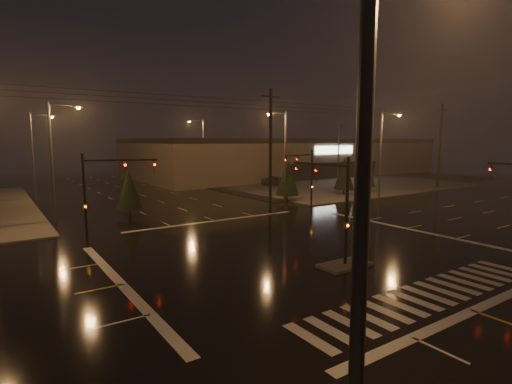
# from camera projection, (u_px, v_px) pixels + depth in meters

# --- Properties ---
(ground) EXTENTS (140.00, 140.00, 0.00)m
(ground) POSITION_uv_depth(u_px,v_px,m) (298.00, 250.00, 25.25)
(ground) COLOR black
(ground) RESTS_ON ground
(sidewalk_ne) EXTENTS (36.00, 36.00, 0.12)m
(sidewalk_ne) POSITION_uv_depth(u_px,v_px,m) (320.00, 181.00, 66.54)
(sidewalk_ne) COLOR #484641
(sidewalk_ne) RESTS_ON ground
(median_island) EXTENTS (3.00, 1.60, 0.15)m
(median_island) POSITION_uv_depth(u_px,v_px,m) (345.00, 265.00, 21.95)
(median_island) COLOR #484641
(median_island) RESTS_ON ground
(crosswalk) EXTENTS (15.00, 2.60, 0.01)m
(crosswalk) POSITION_uv_depth(u_px,v_px,m) (428.00, 295.00, 17.85)
(crosswalk) COLOR beige
(crosswalk) RESTS_ON ground
(stop_bar_near) EXTENTS (16.00, 0.50, 0.01)m
(stop_bar_near) POSITION_uv_depth(u_px,v_px,m) (473.00, 311.00, 16.21)
(stop_bar_near) COLOR beige
(stop_bar_near) RESTS_ON ground
(stop_bar_far) EXTENTS (16.00, 0.50, 0.01)m
(stop_bar_far) POSITION_uv_depth(u_px,v_px,m) (216.00, 221.00, 34.29)
(stop_bar_far) COLOR beige
(stop_bar_far) RESTS_ON ground
(parking_lot) EXTENTS (50.00, 24.00, 0.08)m
(parking_lot) POSITION_uv_depth(u_px,v_px,m) (350.00, 181.00, 67.68)
(parking_lot) COLOR black
(parking_lot) RESTS_ON ground
(retail_building) EXTENTS (60.20, 28.30, 7.20)m
(retail_building) POSITION_uv_depth(u_px,v_px,m) (285.00, 155.00, 81.97)
(retail_building) COLOR #746053
(retail_building) RESTS_ON ground
(signal_mast_median) EXTENTS (0.25, 4.59, 6.00)m
(signal_mast_median) POSITION_uv_depth(u_px,v_px,m) (335.00, 197.00, 22.24)
(signal_mast_median) COLOR black
(signal_mast_median) RESTS_ON ground
(signal_mast_ne) EXTENTS (4.84, 1.86, 6.00)m
(signal_mast_ne) POSITION_uv_depth(u_px,v_px,m) (307.00, 173.00, 38.36)
(signal_mast_ne) COLOR black
(signal_mast_ne) RESTS_ON ground
(signal_mast_nw) EXTENTS (4.84, 1.86, 6.00)m
(signal_mast_nw) POSITION_uv_depth(u_px,v_px,m) (100.00, 185.00, 27.82)
(signal_mast_nw) COLOR black
(signal_mast_nw) RESTS_ON ground
(streetlight_0) EXTENTS (2.77, 0.32, 10.00)m
(streetlight_0) POSITION_uv_depth(u_px,v_px,m) (376.00, 213.00, 5.97)
(streetlight_0) COLOR #38383A
(streetlight_0) RESTS_ON ground
(streetlight_1) EXTENTS (2.77, 0.32, 10.00)m
(streetlight_1) POSITION_uv_depth(u_px,v_px,m) (55.00, 153.00, 33.08)
(streetlight_1) COLOR #38383A
(streetlight_1) RESTS_ON ground
(streetlight_2) EXTENTS (2.77, 0.32, 10.00)m
(streetlight_2) POSITION_uv_depth(u_px,v_px,m) (35.00, 150.00, 46.23)
(streetlight_2) COLOR #38383A
(streetlight_2) RESTS_ON ground
(streetlight_3) EXTENTS (2.77, 0.32, 10.00)m
(streetlight_3) POSITION_uv_depth(u_px,v_px,m) (283.00, 150.00, 43.86)
(streetlight_3) COLOR #38383A
(streetlight_3) RESTS_ON ground
(streetlight_4) EXTENTS (2.77, 0.32, 10.00)m
(streetlight_4) POSITION_uv_depth(u_px,v_px,m) (202.00, 147.00, 60.29)
(streetlight_4) COLOR #38383A
(streetlight_4) RESTS_ON ground
(streetlight_6) EXTENTS (0.32, 2.77, 10.00)m
(streetlight_6) POSITION_uv_depth(u_px,v_px,m) (383.00, 150.00, 45.90)
(streetlight_6) COLOR #38383A
(streetlight_6) RESTS_ON ground
(utility_pole_1) EXTENTS (2.20, 0.32, 12.00)m
(utility_pole_1) POSITION_uv_depth(u_px,v_px,m) (270.00, 148.00, 40.40)
(utility_pole_1) COLOR black
(utility_pole_1) RESTS_ON ground
(utility_pole_2) EXTENTS (2.20, 0.32, 12.00)m
(utility_pole_2) POSITION_uv_depth(u_px,v_px,m) (440.00, 146.00, 57.05)
(utility_pole_2) COLOR black
(utility_pole_2) RESTS_ON ground
(conifer_0) EXTENTS (2.66, 2.66, 4.86)m
(conifer_0) POSITION_uv_depth(u_px,v_px,m) (287.00, 177.00, 45.10)
(conifer_0) COLOR black
(conifer_0) RESTS_ON ground
(conifer_1) EXTENTS (2.57, 2.57, 4.71)m
(conifer_1) POSITION_uv_depth(u_px,v_px,m) (344.00, 173.00, 50.56)
(conifer_1) COLOR black
(conifer_1) RESTS_ON ground
(conifer_2) EXTENTS (2.17, 2.17, 4.09)m
(conifer_2) POSITION_uv_depth(u_px,v_px,m) (367.00, 174.00, 53.43)
(conifer_2) COLOR black
(conifer_2) RESTS_ON ground
(conifer_3) EXTENTS (2.36, 2.36, 4.39)m
(conifer_3) POSITION_uv_depth(u_px,v_px,m) (129.00, 189.00, 36.04)
(conifer_3) COLOR black
(conifer_3) RESTS_ON ground
(car_parked) EXTENTS (3.74, 5.08, 1.61)m
(car_parked) POSITION_uv_depth(u_px,v_px,m) (277.00, 181.00, 59.62)
(car_parked) COLOR black
(car_parked) RESTS_ON ground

